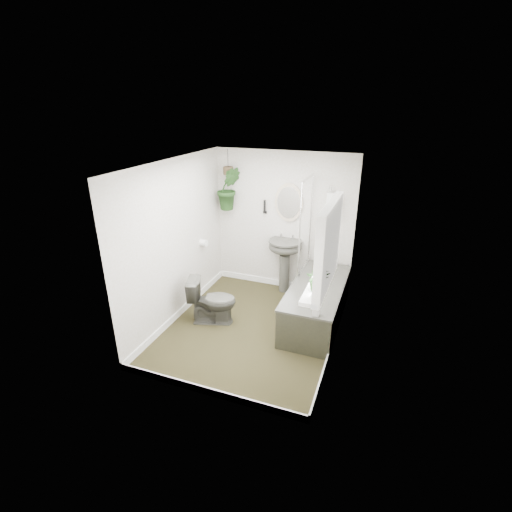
% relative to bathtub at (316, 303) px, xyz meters
% --- Properties ---
extents(floor, '(2.30, 2.80, 0.02)m').
position_rel_bathtub_xyz_m(floor, '(-0.80, -0.50, -0.30)').
color(floor, black).
rests_on(floor, ground).
extents(ceiling, '(2.30, 2.80, 0.02)m').
position_rel_bathtub_xyz_m(ceiling, '(-0.80, -0.50, 2.02)').
color(ceiling, white).
rests_on(ceiling, ground).
extents(wall_back, '(2.30, 0.02, 2.30)m').
position_rel_bathtub_xyz_m(wall_back, '(-0.80, 0.91, 0.86)').
color(wall_back, silver).
rests_on(wall_back, ground).
extents(wall_front, '(2.30, 0.02, 2.30)m').
position_rel_bathtub_xyz_m(wall_front, '(-0.80, -1.91, 0.86)').
color(wall_front, silver).
rests_on(wall_front, ground).
extents(wall_left, '(0.02, 2.80, 2.30)m').
position_rel_bathtub_xyz_m(wall_left, '(-1.96, -0.50, 0.86)').
color(wall_left, silver).
rests_on(wall_left, ground).
extents(wall_right, '(0.02, 2.80, 2.30)m').
position_rel_bathtub_xyz_m(wall_right, '(0.36, -0.50, 0.86)').
color(wall_right, silver).
rests_on(wall_right, ground).
extents(skirting, '(2.30, 2.80, 0.10)m').
position_rel_bathtub_xyz_m(skirting, '(-0.80, -0.50, -0.24)').
color(skirting, white).
rests_on(skirting, floor).
extents(bathtub, '(0.72, 1.72, 0.58)m').
position_rel_bathtub_xyz_m(bathtub, '(0.00, 0.00, 0.00)').
color(bathtub, '#404039').
rests_on(bathtub, floor).
extents(bath_screen, '(0.04, 0.72, 1.40)m').
position_rel_bathtub_xyz_m(bath_screen, '(-0.33, 0.49, 0.99)').
color(bath_screen, silver).
rests_on(bath_screen, bathtub).
extents(shower_box, '(0.20, 0.10, 0.35)m').
position_rel_bathtub_xyz_m(shower_box, '(0.00, 0.84, 1.26)').
color(shower_box, white).
rests_on(shower_box, wall_back).
extents(oval_mirror, '(0.46, 0.03, 0.62)m').
position_rel_bathtub_xyz_m(oval_mirror, '(-0.70, 0.87, 1.21)').
color(oval_mirror, '#C0AD92').
rests_on(oval_mirror, wall_back).
extents(wall_sconce, '(0.04, 0.04, 0.22)m').
position_rel_bathtub_xyz_m(wall_sconce, '(-1.10, 0.86, 1.11)').
color(wall_sconce, black).
rests_on(wall_sconce, wall_back).
extents(toilet_roll_holder, '(0.11, 0.11, 0.11)m').
position_rel_bathtub_xyz_m(toilet_roll_holder, '(-1.90, 0.20, 0.61)').
color(toilet_roll_holder, white).
rests_on(toilet_roll_holder, wall_left).
extents(window_recess, '(0.08, 1.00, 0.90)m').
position_rel_bathtub_xyz_m(window_recess, '(0.29, -1.20, 1.36)').
color(window_recess, white).
rests_on(window_recess, wall_right).
extents(window_sill, '(0.18, 1.00, 0.04)m').
position_rel_bathtub_xyz_m(window_sill, '(0.22, -1.20, 0.94)').
color(window_sill, white).
rests_on(window_sill, wall_right).
extents(window_blinds, '(0.01, 0.86, 0.76)m').
position_rel_bathtub_xyz_m(window_blinds, '(0.24, -1.20, 1.36)').
color(window_blinds, white).
rests_on(window_blinds, wall_right).
extents(toilet, '(0.76, 0.57, 0.69)m').
position_rel_bathtub_xyz_m(toilet, '(-1.40, -0.54, 0.05)').
color(toilet, '#404039').
rests_on(toilet, floor).
extents(pedestal_sink, '(0.61, 0.55, 0.92)m').
position_rel_bathtub_xyz_m(pedestal_sink, '(-0.70, 0.74, 0.17)').
color(pedestal_sink, '#404039').
rests_on(pedestal_sink, floor).
extents(sill_plant, '(0.27, 0.25, 0.26)m').
position_rel_bathtub_xyz_m(sill_plant, '(0.25, -1.41, 1.09)').
color(sill_plant, black).
rests_on(sill_plant, window_sill).
extents(hanging_plant, '(0.49, 0.46, 0.70)m').
position_rel_bathtub_xyz_m(hanging_plant, '(-1.69, 0.75, 1.38)').
color(hanging_plant, black).
rests_on(hanging_plant, ceiling).
extents(soap_bottle, '(0.08, 0.08, 0.17)m').
position_rel_bathtub_xyz_m(soap_bottle, '(0.14, -0.79, 0.38)').
color(soap_bottle, '#342727').
rests_on(soap_bottle, bathtub).
extents(hanging_pot, '(0.16, 0.16, 0.12)m').
position_rel_bathtub_xyz_m(hanging_pot, '(-1.69, 0.75, 1.67)').
color(hanging_pot, '#493824').
rests_on(hanging_pot, ceiling).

